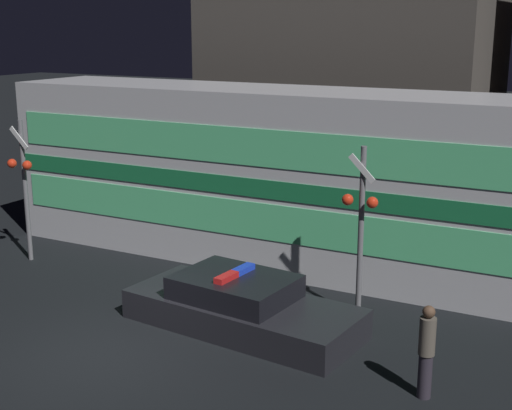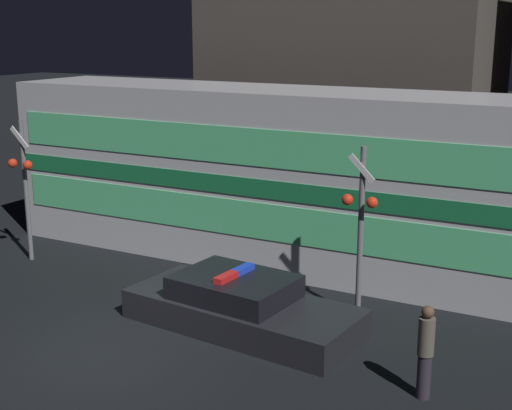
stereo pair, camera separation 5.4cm
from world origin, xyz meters
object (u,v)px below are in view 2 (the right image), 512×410
object	(u,v)px
police_car	(241,307)
pedestrian	(425,351)
train	(266,175)
crossing_signal_near	(360,222)

from	to	relation	value
police_car	pedestrian	world-z (taller)	pedestrian
train	pedestrian	distance (m)	7.85
train	police_car	size ratio (longest dim) A/B	2.85
train	crossing_signal_near	xyz separation A→B (m)	(3.54, -2.74, -0.11)
train	pedestrian	bearing A→B (deg)	-43.28
train	police_car	xyz separation A→B (m)	(1.60, -4.24, -1.77)
train	police_car	distance (m)	4.87
police_car	pedestrian	xyz separation A→B (m)	(4.02, -1.06, 0.39)
pedestrian	crossing_signal_near	bearing A→B (deg)	129.23
police_car	crossing_signal_near	bearing A→B (deg)	43.75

